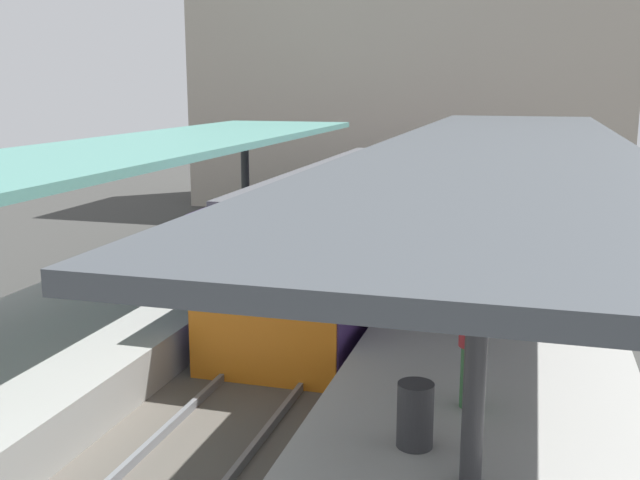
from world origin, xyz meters
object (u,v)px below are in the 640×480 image
at_px(litter_bin, 415,415).
at_px(platform_sign, 465,235).
at_px(platform_bench, 550,286).
at_px(passenger_mid_platform, 438,253).
at_px(commuter_train, 347,232).
at_px(passenger_near_bench, 472,342).

bearing_deg(litter_bin, platform_sign, 88.96).
height_order(platform_bench, passenger_mid_platform, passenger_mid_platform).
relative_size(commuter_train, passenger_mid_platform, 7.34).
xyz_separation_m(platform_bench, litter_bin, (-1.63, -6.25, -0.06)).
bearing_deg(platform_bench, commuter_train, 150.04).
distance_m(litter_bin, passenger_mid_platform, 6.87).
bearing_deg(passenger_mid_platform, passenger_near_bench, -78.23).
distance_m(commuter_train, passenger_mid_platform, 3.28).
height_order(platform_sign, passenger_near_bench, platform_sign).
distance_m(platform_bench, passenger_mid_platform, 2.35).
bearing_deg(platform_bench, passenger_near_bench, -102.46).
bearing_deg(platform_sign, litter_bin, -91.04).
height_order(commuter_train, litter_bin, commuter_train).
xyz_separation_m(platform_sign, litter_bin, (-0.09, -5.01, -1.22)).
bearing_deg(passenger_near_bench, commuter_train, 115.32).
xyz_separation_m(passenger_near_bench, passenger_mid_platform, (-1.15, 5.52, -0.06)).
xyz_separation_m(platform_bench, passenger_near_bench, (-1.09, -4.94, 0.45)).
distance_m(commuter_train, platform_bench, 5.45).
height_order(commuter_train, passenger_near_bench, commuter_train).
bearing_deg(litter_bin, commuter_train, 108.96).
bearing_deg(platform_bench, passenger_mid_platform, 165.63).
relative_size(commuter_train, platform_bench, 8.60).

